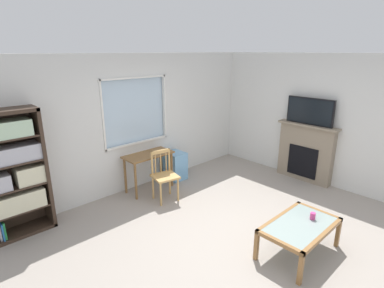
% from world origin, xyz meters
% --- Properties ---
extents(ground, '(6.50, 5.95, 0.02)m').
position_xyz_m(ground, '(0.00, 0.00, -0.01)').
color(ground, '#9E9389').
extents(wall_back_with_window, '(5.50, 0.15, 2.54)m').
position_xyz_m(wall_back_with_window, '(-0.00, 2.47, 1.25)').
color(wall_back_with_window, silver).
rests_on(wall_back_with_window, ground).
extents(wall_right, '(0.12, 5.15, 2.54)m').
position_xyz_m(wall_right, '(2.81, 0.00, 1.27)').
color(wall_right, silver).
rests_on(wall_right, ground).
extents(bookshelf, '(0.90, 0.38, 1.84)m').
position_xyz_m(bookshelf, '(-2.21, 2.23, 0.96)').
color(bookshelf, '#38281E').
rests_on(bookshelf, ground).
extents(desk_under_window, '(0.93, 0.45, 0.72)m').
position_xyz_m(desk_under_window, '(0.04, 2.12, 0.60)').
color(desk_under_window, brown).
rests_on(desk_under_window, ground).
extents(wooden_chair, '(0.49, 0.48, 0.90)m').
position_xyz_m(wooden_chair, '(0.00, 1.61, 0.46)').
color(wooden_chair, tan).
rests_on(wooden_chair, ground).
extents(plastic_drawer_unit, '(0.35, 0.40, 0.57)m').
position_xyz_m(plastic_drawer_unit, '(0.74, 2.17, 0.29)').
color(plastic_drawer_unit, '#72ADDB').
rests_on(plastic_drawer_unit, ground).
extents(fireplace, '(0.26, 1.21, 1.18)m').
position_xyz_m(fireplace, '(2.65, 0.32, 0.59)').
color(fireplace, gray).
rests_on(fireplace, ground).
extents(tv, '(0.06, 0.93, 0.53)m').
position_xyz_m(tv, '(2.63, 0.32, 1.45)').
color(tv, black).
rests_on(tv, fireplace).
extents(coffee_table, '(1.09, 0.65, 0.43)m').
position_xyz_m(coffee_table, '(0.34, -0.80, 0.38)').
color(coffee_table, '#8C9E99').
rests_on(coffee_table, ground).
extents(sippy_cup, '(0.07, 0.07, 0.09)m').
position_xyz_m(sippy_cup, '(0.57, -0.85, 0.48)').
color(sippy_cup, '#DB3D84').
rests_on(sippy_cup, coffee_table).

